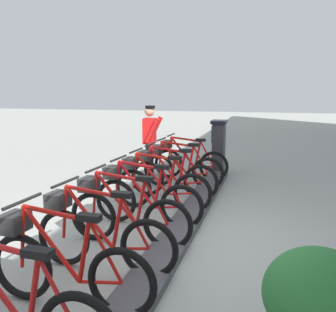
% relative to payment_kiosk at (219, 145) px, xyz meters
% --- Properties ---
extents(ground_plane, '(60.00, 60.00, 0.00)m').
position_rel_payment_kiosk_xyz_m(ground_plane, '(-0.05, 4.62, -0.67)').
color(ground_plane, '#9EA199').
extents(dock_rail_base, '(0.44, 8.57, 0.10)m').
position_rel_payment_kiosk_xyz_m(dock_rail_base, '(-0.05, 4.62, -0.62)').
color(dock_rail_base, '#47474C').
rests_on(dock_rail_base, ground).
extents(payment_kiosk, '(0.36, 0.52, 1.28)m').
position_rel_payment_kiosk_xyz_m(payment_kiosk, '(0.00, 0.00, 0.00)').
color(payment_kiosk, '#38383D').
rests_on(payment_kiosk, ground).
extents(bike_docked_0, '(1.72, 0.54, 1.02)m').
position_rel_payment_kiosk_xyz_m(bike_docked_0, '(0.57, 0.94, -0.24)').
color(bike_docked_0, black).
rests_on(bike_docked_0, ground).
extents(bike_docked_1, '(1.72, 0.54, 1.02)m').
position_rel_payment_kiosk_xyz_m(bike_docked_1, '(0.57, 1.71, -0.24)').
color(bike_docked_1, black).
rests_on(bike_docked_1, ground).
extents(bike_docked_2, '(1.72, 0.54, 1.02)m').
position_rel_payment_kiosk_xyz_m(bike_docked_2, '(0.57, 2.49, -0.24)').
color(bike_docked_2, black).
rests_on(bike_docked_2, ground).
extents(bike_docked_3, '(1.72, 0.54, 1.02)m').
position_rel_payment_kiosk_xyz_m(bike_docked_3, '(0.57, 3.27, -0.24)').
color(bike_docked_3, black).
rests_on(bike_docked_3, ground).
extents(bike_docked_4, '(1.72, 0.54, 1.02)m').
position_rel_payment_kiosk_xyz_m(bike_docked_4, '(0.57, 4.04, -0.24)').
color(bike_docked_4, black).
rests_on(bike_docked_4, ground).
extents(bike_docked_5, '(1.72, 0.54, 1.02)m').
position_rel_payment_kiosk_xyz_m(bike_docked_5, '(0.57, 4.82, -0.24)').
color(bike_docked_5, black).
rests_on(bike_docked_5, ground).
extents(bike_docked_6, '(1.72, 0.54, 1.02)m').
position_rel_payment_kiosk_xyz_m(bike_docked_6, '(0.57, 5.60, -0.24)').
color(bike_docked_6, black).
rests_on(bike_docked_6, ground).
extents(bike_docked_7, '(1.72, 0.54, 1.02)m').
position_rel_payment_kiosk_xyz_m(bike_docked_7, '(0.57, 6.37, -0.24)').
color(bike_docked_7, black).
rests_on(bike_docked_7, ground).
extents(bike_docked_8, '(1.72, 0.54, 1.02)m').
position_rel_payment_kiosk_xyz_m(bike_docked_8, '(0.57, 7.15, -0.24)').
color(bike_docked_8, black).
rests_on(bike_docked_8, ground).
extents(worker_near_rack, '(0.49, 0.66, 1.66)m').
position_rel_payment_kiosk_xyz_m(worker_near_rack, '(1.41, 1.09, 0.24)').
color(worker_near_rack, white).
rests_on(worker_near_rack, ground).
extents(planter_bush, '(0.76, 0.76, 0.97)m').
position_rel_payment_kiosk_xyz_m(planter_bush, '(-1.61, 6.76, -0.12)').
color(planter_bush, '#59544C').
rests_on(planter_bush, ground).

